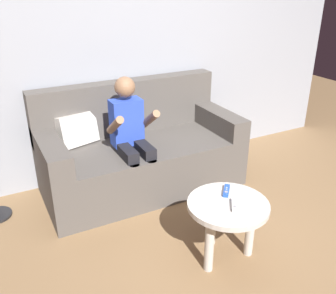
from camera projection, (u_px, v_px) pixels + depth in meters
The scene contains 7 objects.
ground_plane at pixel (267, 285), 2.34m from camera, with size 9.08×9.08×0.00m, color olive.
wall_back at pixel (139, 39), 3.36m from camera, with size 4.54×0.05×2.50m, color #999EA8.
couch at pixel (139, 153), 3.35m from camera, with size 1.73×0.80×0.92m.
person_seated_on_couch at pixel (131, 134), 3.02m from camera, with size 0.36×0.44×1.05m.
coffee_table at pixel (227, 213), 2.44m from camera, with size 0.53×0.53×0.44m.
game_remote_white_near_edge at pixel (235, 205), 2.35m from camera, with size 0.11×0.14×0.03m.
game_remote_blue_center at pixel (226, 191), 2.51m from camera, with size 0.12×0.13×0.03m.
Camera 1 is at (-1.37, -1.28, 1.76)m, focal length 39.99 mm.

